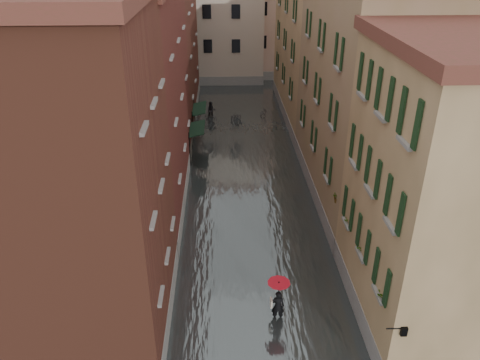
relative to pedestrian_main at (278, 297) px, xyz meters
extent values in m
plane|color=#555557|center=(-0.59, 2.26, -1.28)|extent=(120.00, 120.00, 0.00)
cube|color=#424949|center=(-0.59, 15.26, -1.18)|extent=(10.00, 60.00, 0.20)
cube|color=brown|center=(-7.59, 0.26, 5.22)|extent=(6.00, 8.00, 13.00)
cube|color=#5C201D|center=(-7.59, 11.26, 4.97)|extent=(6.00, 14.00, 12.50)
cube|color=brown|center=(-7.59, 26.26, 5.72)|extent=(6.00, 16.00, 14.00)
cube|color=olive|center=(6.41, 0.26, 4.47)|extent=(6.00, 8.00, 11.50)
cube|color=#9A795D|center=(6.41, 11.26, 5.22)|extent=(6.00, 14.00, 13.00)
cube|color=olive|center=(6.41, 26.26, 4.47)|extent=(6.00, 16.00, 11.50)
cube|color=#C0AF99|center=(-3.59, 40.26, 5.22)|extent=(12.00, 9.00, 13.00)
cube|color=#D2AA94|center=(5.41, 42.26, 4.72)|extent=(10.00, 9.00, 12.00)
cube|color=black|center=(-4.04, 16.59, 1.27)|extent=(1.09, 2.88, 0.31)
cylinder|color=black|center=(-4.54, 15.15, 0.12)|extent=(0.06, 0.06, 2.80)
cylinder|color=black|center=(-4.54, 18.03, 0.12)|extent=(0.06, 0.06, 2.80)
cube|color=black|center=(-4.04, 21.04, 1.27)|extent=(1.09, 3.07, 0.31)
cylinder|color=black|center=(-4.54, 19.51, 0.12)|extent=(0.06, 0.06, 2.80)
cylinder|color=black|center=(-4.54, 22.57, 0.12)|extent=(0.06, 0.06, 2.80)
cylinder|color=black|center=(3.46, -3.74, 1.82)|extent=(0.60, 0.05, 0.05)
cube|color=black|center=(3.76, -3.74, 1.72)|extent=(0.22, 0.22, 0.35)
cube|color=beige|center=(3.76, -3.74, 1.72)|extent=(0.14, 0.14, 0.24)
cube|color=maroon|center=(3.53, -2.31, 1.87)|extent=(0.22, 0.85, 0.18)
imported|color=#265926|center=(3.53, -2.31, 2.29)|extent=(0.59, 0.51, 0.66)
cube|color=maroon|center=(3.53, 0.55, 1.87)|extent=(0.22, 0.85, 0.18)
imported|color=#265926|center=(3.53, 0.55, 2.29)|extent=(0.59, 0.51, 0.66)
cube|color=maroon|center=(3.53, 2.71, 1.87)|extent=(0.22, 0.85, 0.18)
imported|color=#265926|center=(3.53, 2.71, 2.29)|extent=(0.59, 0.51, 0.66)
cube|color=maroon|center=(3.53, 5.02, 1.87)|extent=(0.22, 0.85, 0.18)
imported|color=#265926|center=(3.53, 5.02, 2.29)|extent=(0.59, 0.51, 0.66)
imported|color=black|center=(0.00, 0.00, -0.49)|extent=(0.59, 0.39, 1.57)
cube|color=beige|center=(-0.28, 0.05, -0.33)|extent=(0.08, 0.30, 0.38)
cylinder|color=black|center=(0.00, 0.00, 0.07)|extent=(0.02, 0.02, 1.00)
cone|color=red|center=(0.00, 0.00, 0.64)|extent=(0.97, 0.97, 0.28)
imported|color=black|center=(-3.19, 25.44, -0.44)|extent=(0.83, 0.66, 1.66)
camera|label=1|loc=(-2.23, -15.15, 13.49)|focal=35.00mm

